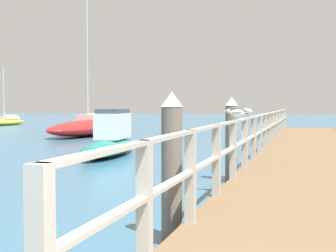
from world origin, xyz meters
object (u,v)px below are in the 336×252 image
Objects in this scene: dock_piling_near at (172,166)px; boat_3 at (111,140)px; boat_4 at (6,121)px; boat_1 at (92,126)px; seagull_foreground at (237,113)px; dock_piling_far at (231,139)px; seagull_background at (248,111)px.

dock_piling_near is 10.55m from boat_3.
boat_3 is 25.87m from boat_4.
boat_1 is 2.15× the size of boat_3.
dock_piling_near is at bearing 165.15° from seagull_foreground.
boat_4 reaches higher than seagull_foreground.
dock_piling_far is at bearing 129.10° from boat_1.
boat_4 reaches higher than seagull_background.
dock_piling_far is at bearing -47.74° from boat_3.
dock_piling_far is at bearing 171.76° from seagull_background.
seagull_background is (0.38, 5.06, 0.64)m from dock_piling_near.
dock_piling_near is 3.34m from seagull_foreground.
boat_4 reaches higher than boat_3.
dock_piling_near and dock_piling_far have the same top height.
seagull_background is at bearing 85.75° from dock_piling_near.
seagull_foreground is 0.10× the size of boat_3.
seagull_foreground is 8.15m from boat_3.
seagull_foreground is 18.89m from boat_1.
boat_4 is at bearing 135.00° from dock_piling_far.
boat_4 is (-22.98, 27.89, -0.67)m from dock_piling_near.
boat_1 is at bearing 119.12° from dock_piling_near.
seagull_foreground is at bearing 83.49° from dock_piling_near.
dock_piling_near is at bearing 136.19° from boat_4.
seagull_background is 32.69m from boat_4.
seagull_background is 6.93m from boat_3.
seagull_foreground is at bearing 140.17° from boat_4.
dock_piling_near reaches higher than boat_3.
seagull_background is (0.38, 0.15, 0.64)m from dock_piling_far.
dock_piling_far is 0.41× the size of boat_4.
dock_piling_far is (0.00, 4.91, 0.00)m from dock_piling_near.
boat_3 is (-5.39, 6.01, -1.10)m from seagull_foreground.
boat_3 is 1.01× the size of boat_4.
dock_piling_near is 21.43m from boat_1.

